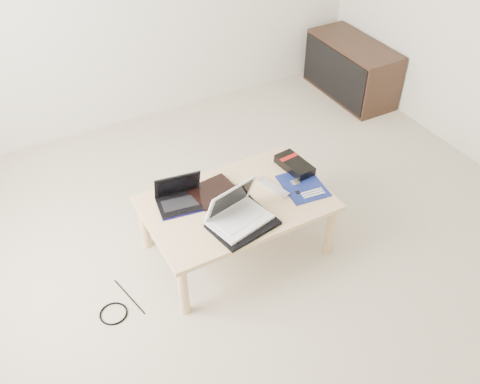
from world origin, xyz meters
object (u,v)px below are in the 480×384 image
media_cabinet (351,69)px  gpu_box (295,165)px  white_laptop (237,213)px  coffee_table (237,208)px  netbook (180,198)px

media_cabinet → gpu_box: size_ratio=3.24×
media_cabinet → white_laptop: (-1.93, -1.41, 0.22)m
coffee_table → white_laptop: white_laptop is taller
media_cabinet → netbook: (-2.15, -1.10, 0.19)m
netbook → coffee_table: bearing=-26.6°
coffee_table → white_laptop: size_ratio=2.91×
coffee_table → white_laptop: (-0.08, -0.15, 0.12)m
coffee_table → gpu_box: gpu_box is taller
white_laptop → gpu_box: (0.56, 0.26, -0.04)m
white_laptop → gpu_box: size_ratio=1.36×
coffee_table → media_cabinet: 2.24m
coffee_table → netbook: netbook is taller
media_cabinet → coffee_table: bearing=-145.9°
media_cabinet → white_laptop: 2.40m
netbook → gpu_box: netbook is taller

